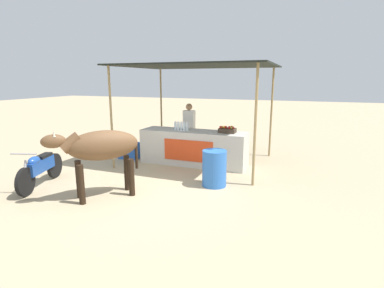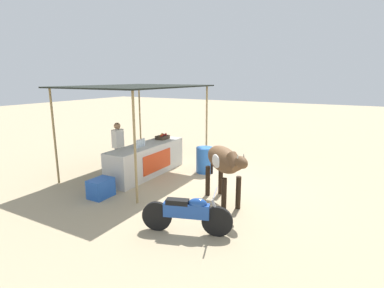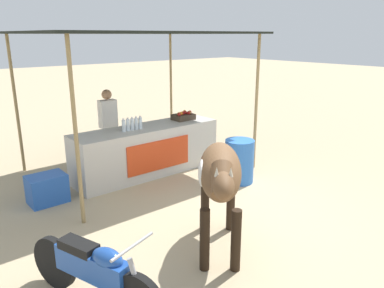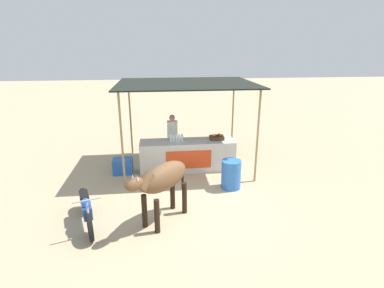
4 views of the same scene
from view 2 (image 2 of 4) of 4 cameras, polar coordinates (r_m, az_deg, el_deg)
ground_plane at (r=8.51m, az=3.45°, el=-8.04°), size 60.00×60.00×0.00m
stall_counter at (r=9.47m, az=-8.59°, el=-2.96°), size 3.00×0.82×0.96m
stall_awning at (r=9.32m, az=-10.53°, el=10.18°), size 4.20×3.20×2.75m
water_bottle_row at (r=9.03m, az=-9.83°, el=0.13°), size 0.43×0.07×0.25m
fruit_crate at (r=10.12m, az=-5.62°, el=1.36°), size 0.44×0.32×0.18m
vendor_behind_counter at (r=9.53m, az=-13.85°, el=-0.79°), size 0.34×0.22×1.65m
cooler_box at (r=8.03m, az=-16.97°, el=-8.03°), size 0.60×0.44×0.48m
water_barrel at (r=9.60m, az=2.43°, el=-3.05°), size 0.54×0.54×0.82m
cow at (r=7.15m, az=6.06°, el=-3.38°), size 1.48×1.60×1.44m
motorcycle_parked at (r=5.95m, az=-0.84°, el=-12.96°), size 0.76×1.73×0.90m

